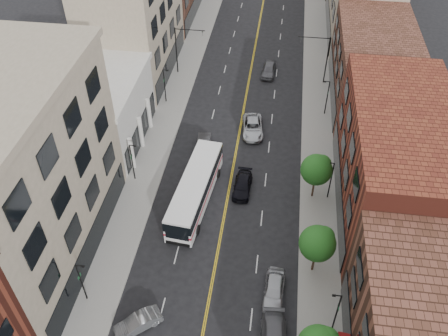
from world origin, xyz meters
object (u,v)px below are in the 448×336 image
at_px(car_lane_behind, 204,144).
at_px(car_lane_b, 253,127).
at_px(city_bus, 195,188).
at_px(car_angle_b, 138,323).
at_px(car_parked_far, 274,290).
at_px(car_lane_a, 243,185).
at_px(car_lane_c, 269,70).

xyz_separation_m(car_lane_behind, car_lane_b, (5.69, 4.14, 0.04)).
relative_size(city_bus, car_angle_b, 3.18).
height_order(car_parked_far, car_lane_b, car_parked_far).
bearing_deg(car_lane_a, car_parked_far, -70.33).
bearing_deg(car_parked_far, city_bus, 133.28).
height_order(car_lane_a, car_lane_c, car_lane_c).
bearing_deg(car_lane_behind, city_bus, 87.14).
bearing_deg(car_parked_far, car_angle_b, -154.29).
xyz_separation_m(car_parked_far, car_lane_a, (-4.30, 13.21, -0.10)).
bearing_deg(car_lane_c, car_parked_far, -81.53).
height_order(car_angle_b, car_lane_behind, car_lane_behind).
relative_size(city_bus, car_lane_a, 2.81).
bearing_deg(car_lane_c, car_lane_b, -90.40).
height_order(car_lane_b, car_lane_c, car_lane_c).
relative_size(car_lane_b, car_lane_c, 1.17).
xyz_separation_m(car_angle_b, car_lane_a, (7.10, 18.04, -0.00)).
relative_size(city_bus, car_lane_c, 2.77).
distance_m(car_parked_far, car_lane_behind, 22.17).
xyz_separation_m(car_angle_b, car_lane_b, (7.27, 28.85, 0.10)).
distance_m(city_bus, car_lane_b, 14.25).
relative_size(car_angle_b, car_parked_far, 0.90).
height_order(car_angle_b, car_lane_c, car_lane_c).
bearing_deg(car_angle_b, car_lane_a, 120.17).
height_order(car_parked_far, car_lane_behind, car_parked_far).
xyz_separation_m(car_angle_b, car_lane_c, (8.39, 43.40, 0.13)).
bearing_deg(car_lane_a, car_lane_behind, 131.26).
bearing_deg(car_lane_b, car_angle_b, -110.79).
bearing_deg(car_lane_c, car_angle_b, -96.94).
bearing_deg(car_lane_behind, car_angle_b, 79.56).
relative_size(car_lane_behind, car_lane_b, 0.80).
distance_m(car_lane_b, car_lane_c, 14.59).
xyz_separation_m(city_bus, car_lane_b, (5.06, 13.27, -1.18)).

